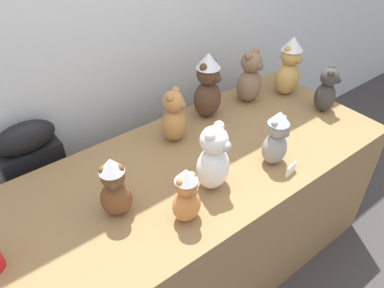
{
  "coord_description": "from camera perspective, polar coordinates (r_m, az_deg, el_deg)",
  "views": [
    {
      "loc": [
        -0.78,
        -0.75,
        1.86
      ],
      "look_at": [
        0.0,
        0.25,
        0.87
      ],
      "focal_mm": 34.88,
      "sensor_mm": 36.0,
      "label": 1
    }
  ],
  "objects": [
    {
      "name": "wall_back",
      "position": [
        1.91,
        -12.85,
        19.99
      ],
      "size": [
        7.0,
        0.08,
        2.6
      ],
      "primitive_type": "cube",
      "color": "silver",
      "rests_on": "ground_plane"
    },
    {
      "name": "display_table",
      "position": [
        1.95,
        0.0,
        -11.62
      ],
      "size": [
        1.95,
        0.8,
        0.75
      ],
      "primitive_type": "cube",
      "color": "olive",
      "rests_on": "ground_plane"
    },
    {
      "name": "instrument_case",
      "position": [
        2.08,
        -21.55,
        -7.5
      ],
      "size": [
        0.28,
        0.13,
        0.92
      ],
      "rotation": [
        0.0,
        0.0,
        0.03
      ],
      "color": "black",
      "rests_on": "ground_plane"
    },
    {
      "name": "teddy_bear_caramel",
      "position": [
        1.76,
        -2.8,
        4.11
      ],
      "size": [
        0.18,
        0.17,
        0.27
      ],
      "rotation": [
        0.0,
        0.0,
        0.54
      ],
      "color": "#B27A42",
      "rests_on": "display_table"
    },
    {
      "name": "teddy_bear_chestnut",
      "position": [
        1.41,
        -11.75,
        -6.54
      ],
      "size": [
        0.16,
        0.15,
        0.27
      ],
      "rotation": [
        0.0,
        0.0,
        -0.5
      ],
      "color": "brown",
      "rests_on": "display_table"
    },
    {
      "name": "teddy_bear_mocha",
      "position": [
        2.09,
        8.83,
        9.95
      ],
      "size": [
        0.18,
        0.16,
        0.3
      ],
      "rotation": [
        0.0,
        0.0,
        0.2
      ],
      "color": "#7F6047",
      "rests_on": "display_table"
    },
    {
      "name": "teddy_bear_ginger",
      "position": [
        1.37,
        -0.84,
        -7.87
      ],
      "size": [
        0.11,
        0.1,
        0.25
      ],
      "rotation": [
        0.0,
        0.0,
        0.02
      ],
      "color": "#D17F3D",
      "rests_on": "display_table"
    },
    {
      "name": "teddy_bear_ash",
      "position": [
        1.66,
        12.76,
        0.85
      ],
      "size": [
        0.13,
        0.12,
        0.27
      ],
      "rotation": [
        0.0,
        0.0,
        0.11
      ],
      "color": "gray",
      "rests_on": "display_table"
    },
    {
      "name": "teddy_bear_honey",
      "position": [
        2.2,
        14.63,
        11.35
      ],
      "size": [
        0.16,
        0.14,
        0.34
      ],
      "rotation": [
        0.0,
        0.0,
        0.08
      ],
      "color": "tan",
      "rests_on": "display_table"
    },
    {
      "name": "teddy_bear_snow",
      "position": [
        1.5,
        3.3,
        -2.34
      ],
      "size": [
        0.19,
        0.18,
        0.3
      ],
      "rotation": [
        0.0,
        0.0,
        0.37
      ],
      "color": "white",
      "rests_on": "display_table"
    },
    {
      "name": "teddy_bear_charcoal",
      "position": [
        2.12,
        19.87,
        7.67
      ],
      "size": [
        0.17,
        0.16,
        0.25
      ],
      "rotation": [
        0.0,
        0.0,
        0.59
      ],
      "color": "#383533",
      "rests_on": "display_table"
    },
    {
      "name": "teddy_bear_cocoa",
      "position": [
        1.92,
        2.44,
        8.8
      ],
      "size": [
        0.19,
        0.17,
        0.35
      ],
      "rotation": [
        0.0,
        0.0,
        0.28
      ],
      "color": "#4C3323",
      "rests_on": "display_table"
    },
    {
      "name": "name_card_front_left",
      "position": [
        1.68,
        14.91,
        -3.78
      ],
      "size": [
        0.07,
        0.02,
        0.05
      ],
      "primitive_type": "cube",
      "rotation": [
        0.0,
        0.0,
        0.16
      ],
      "color": "white",
      "rests_on": "display_table"
    }
  ]
}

